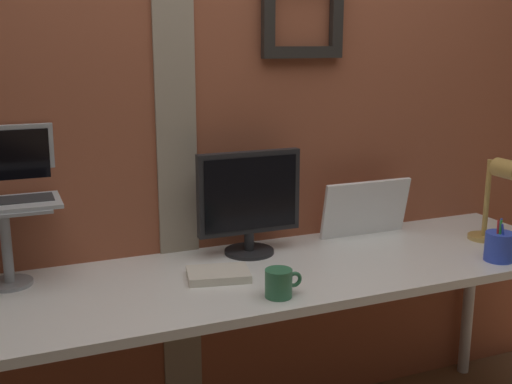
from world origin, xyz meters
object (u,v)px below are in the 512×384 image
monitor (249,198)px  whiteboard_panel (366,208)px  laptop (0,181)px  coffee_mug (279,283)px  pen_cup (499,246)px  desk_lamp (498,191)px

monitor → whiteboard_panel: (0.50, 0.02, -0.09)m
monitor → laptop: size_ratio=1.11×
monitor → coffee_mug: 0.44m
whiteboard_panel → coffee_mug: (-0.57, -0.43, -0.07)m
monitor → whiteboard_panel: 0.51m
pen_cup → coffee_mug: size_ratio=1.27×
monitor → laptop: (-0.81, 0.06, 0.12)m
coffee_mug → pen_cup: bearing=-0.0°
desk_lamp → laptop: bearing=169.7°
monitor → pen_cup: size_ratio=2.51×
whiteboard_panel → pen_cup: whiteboard_panel is taller
laptop → desk_lamp: size_ratio=1.04×
whiteboard_panel → coffee_mug: whiteboard_panel is taller
laptop → coffee_mug: size_ratio=2.87×
whiteboard_panel → desk_lamp: (0.40, -0.27, 0.09)m
whiteboard_panel → coffee_mug: 0.71m
monitor → desk_lamp: (0.90, -0.25, -0.00)m
whiteboard_panel → monitor: bearing=-177.3°
whiteboard_panel → desk_lamp: 0.49m
pen_cup → coffee_mug: (-0.84, 0.00, -0.01)m
coffee_mug → whiteboard_panel: bearing=37.2°
monitor → coffee_mug: monitor is taller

